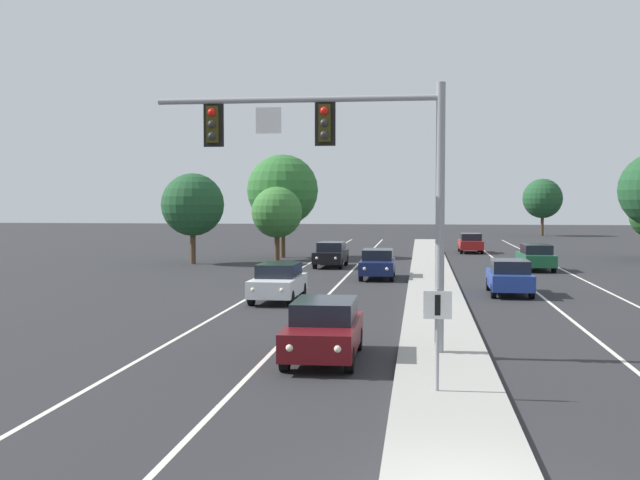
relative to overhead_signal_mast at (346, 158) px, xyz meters
name	(u,v)px	position (x,y,z in m)	size (l,w,h in m)	color
median_island	(437,314)	(2.62, 7.72, -5.28)	(2.40, 110.00, 0.15)	#9E9B93
lane_stripe_oncoming_center	(331,292)	(-2.08, 14.72, -5.35)	(0.14, 100.00, 0.01)	silver
lane_stripe_receding_center	(541,295)	(7.32, 14.72, -5.35)	(0.14, 100.00, 0.01)	silver
edge_stripe_left	(260,291)	(-5.38, 14.72, -5.35)	(0.14, 100.00, 0.01)	silver
edge_stripe_right	(618,296)	(10.62, 14.72, -5.35)	(0.14, 100.00, 0.01)	silver
overhead_signal_mast	(346,158)	(0.00, 0.00, 0.00)	(7.85, 0.44, 7.20)	gray
median_sign_post	(437,324)	(2.38, -4.39, -3.77)	(0.60, 0.10, 2.20)	gray
car_oncoming_darkred	(324,329)	(-0.51, -0.66, -4.54)	(1.85, 4.48, 1.58)	#5B0F14
car_oncoming_white	(278,282)	(-3.90, 11.29, -4.54)	(1.87, 4.49, 1.58)	silver
car_oncoming_navy	(378,263)	(-0.29, 21.49, -4.54)	(1.86, 4.49, 1.58)	#141E4C
car_oncoming_black	(331,254)	(-3.62, 28.62, -4.54)	(1.89, 4.50, 1.58)	black
car_receding_blue	(509,276)	(5.98, 14.84, -4.54)	(1.88, 4.49, 1.58)	navy
car_receding_green	(536,257)	(8.92, 27.61, -4.54)	(1.89, 4.50, 1.58)	#195633
car_receding_red	(471,243)	(6.02, 43.57, -4.54)	(1.84, 4.48, 1.58)	maroon
tree_far_left_b	(283,190)	(-8.10, 36.49, -0.39)	(5.26, 5.26, 7.61)	#4C3823
tree_far_left_c	(193,205)	(-13.01, 29.90, -1.42)	(4.17, 4.17, 6.03)	#4C3823
tree_far_left_a	(277,212)	(-8.01, 33.62, -1.97)	(3.59, 3.59, 5.19)	#4C3823
tree_far_right_c	(543,199)	(16.40, 75.85, -0.91)	(4.71, 4.71, 6.81)	#4C3823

